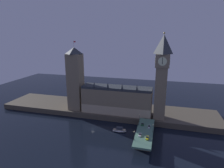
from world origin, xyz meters
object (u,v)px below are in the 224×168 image
at_px(pedestrian_far_rail, 139,124).
at_px(clock_tower, 162,75).
at_px(boat_upstream, 119,130).
at_px(car_northbound_trail, 140,135).
at_px(car_southbound_trail, 149,127).
at_px(street_lamp_far, 139,117).
at_px(street_lamp_mid, 153,127).
at_px(street_lamp_near, 134,134).
at_px(car_northbound_lead, 142,124).
at_px(victoria_tower, 75,79).
at_px(car_southbound_lead, 147,138).

bearing_deg(pedestrian_far_rail, clock_tower, 56.70).
bearing_deg(boat_upstream, clock_tower, 39.53).
height_order(car_northbound_trail, pedestrian_far_rail, pedestrian_far_rail).
xyz_separation_m(car_southbound_trail, street_lamp_far, (-8.76, 7.73, 3.65)).
xyz_separation_m(car_northbound_trail, street_lamp_mid, (8.76, 7.55, 3.49)).
distance_m(car_northbound_trail, street_lamp_far, 22.79).
xyz_separation_m(car_southbound_trail, street_lamp_near, (-8.76, -21.71, 3.68)).
distance_m(pedestrian_far_rail, street_lamp_far, 7.40).
height_order(car_northbound_lead, street_lamp_mid, street_lamp_mid).
distance_m(car_northbound_trail, boat_upstream, 23.52).
xyz_separation_m(street_lamp_near, street_lamp_far, (0.00, 29.44, -0.02)).
height_order(victoria_tower, car_northbound_lead, victoria_tower).
xyz_separation_m(clock_tower, street_lamp_mid, (-3.69, -31.34, -34.04)).
xyz_separation_m(victoria_tower, car_northbound_lead, (69.58, -23.69, -28.61)).
relative_size(car_southbound_lead, street_lamp_far, 0.67).
bearing_deg(boat_upstream, car_southbound_trail, 2.47).
bearing_deg(clock_tower, street_lamp_near, -108.74).
height_order(car_northbound_lead, boat_upstream, car_northbound_lead).
bearing_deg(car_southbound_trail, car_southbound_lead, -90.00).
height_order(street_lamp_far, boat_upstream, street_lamp_far).
bearing_deg(victoria_tower, street_lamp_mid, -22.93).
bearing_deg(clock_tower, boat_upstream, -140.47).
xyz_separation_m(clock_tower, car_northbound_lead, (-12.44, -21.90, -37.47)).
distance_m(victoria_tower, street_lamp_mid, 88.70).
distance_m(clock_tower, pedestrian_far_rail, 46.45).
bearing_deg(street_lamp_near, clock_tower, 71.26).
height_order(clock_tower, car_northbound_lead, clock_tower).
distance_m(victoria_tower, street_lamp_near, 85.57).
bearing_deg(pedestrian_far_rail, street_lamp_mid, -35.26).
height_order(car_northbound_trail, car_southbound_trail, car_southbound_trail).
bearing_deg(pedestrian_far_rail, boat_upstream, -171.96).
xyz_separation_m(car_southbound_lead, street_lamp_far, (-8.76, 25.39, 3.57)).
distance_m(clock_tower, car_northbound_lead, 45.15).
bearing_deg(car_northbound_trail, car_southbound_lead, -29.27).
bearing_deg(victoria_tower, pedestrian_far_rail, -20.50).
bearing_deg(clock_tower, car_southbound_trail, -105.76).
bearing_deg(pedestrian_far_rail, car_southbound_trail, -7.93).
relative_size(pedestrian_far_rail, street_lamp_mid, 0.26).
bearing_deg(car_northbound_lead, pedestrian_far_rail, -155.22).
relative_size(pedestrian_far_rail, street_lamp_near, 0.25).
xyz_separation_m(street_lamp_mid, street_lamp_far, (-11.94, 14.72, 0.18)).
bearing_deg(car_southbound_lead, car_northbound_lead, 105.48).
distance_m(victoria_tower, pedestrian_far_rail, 76.76).
relative_size(clock_tower, pedestrian_far_rail, 44.43).
bearing_deg(car_northbound_trail, street_lamp_mid, 40.76).
distance_m(car_northbound_lead, street_lamp_mid, 13.33).
height_order(car_northbound_lead, pedestrian_far_rail, pedestrian_far_rail).
bearing_deg(street_lamp_far, car_northbound_trail, -81.86).
bearing_deg(clock_tower, street_lamp_mid, -96.71).
bearing_deg(pedestrian_far_rail, car_northbound_trail, -79.94).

